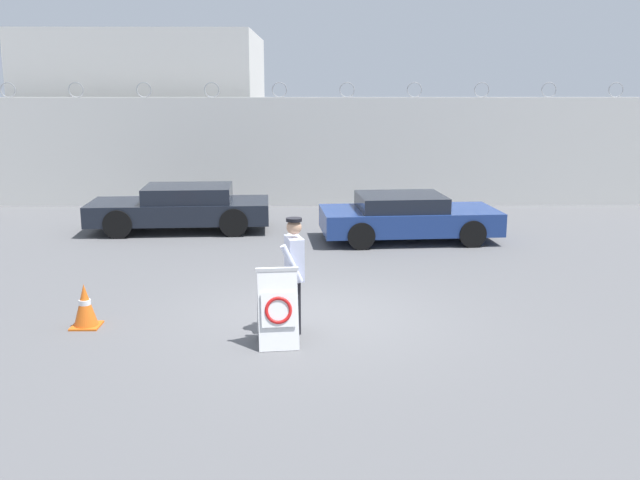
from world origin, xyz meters
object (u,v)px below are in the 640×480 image
at_px(parked_car_front_coupe, 182,207).
at_px(security_guard, 294,269).
at_px(barricade_sign, 278,307).
at_px(traffic_cone_near, 85,306).
at_px(parked_car_rear_sedan, 407,217).

bearing_deg(parked_car_front_coupe, security_guard, 108.00).
xyz_separation_m(barricade_sign, security_guard, (0.23, 0.50, 0.43)).
height_order(barricade_sign, traffic_cone_near, barricade_sign).
height_order(barricade_sign, security_guard, security_guard).
distance_m(security_guard, parked_car_front_coupe, 8.48).
bearing_deg(security_guard, parked_car_front_coupe, -172.42).
relative_size(barricade_sign, parked_car_front_coupe, 0.24).
relative_size(barricade_sign, security_guard, 0.64).
relative_size(parked_car_front_coupe, parked_car_rear_sedan, 1.07).
bearing_deg(traffic_cone_near, parked_car_front_coupe, 88.72).
relative_size(traffic_cone_near, parked_car_rear_sedan, 0.16).
bearing_deg(barricade_sign, parked_car_front_coupe, 102.64).
height_order(traffic_cone_near, parked_car_rear_sedan, parked_car_rear_sedan).
relative_size(traffic_cone_near, parked_car_front_coupe, 0.15).
distance_m(traffic_cone_near, parked_car_front_coupe, 7.60).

